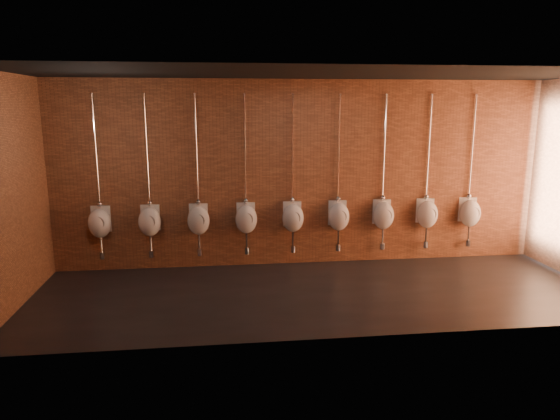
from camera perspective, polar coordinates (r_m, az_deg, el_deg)
The scene contains 11 objects.
ground at distance 7.63m, azimuth 4.47°, elevation -9.41°, with size 8.50×8.50×0.00m, color black.
room_shell at distance 7.15m, azimuth 4.73°, elevation 5.79°, with size 8.54×3.04×3.22m.
urinal_0 at distance 8.78m, azimuth -19.91°, elevation -1.29°, with size 0.41×0.36×2.72m.
urinal_1 at distance 8.63m, azimuth -14.67°, elevation -1.18°, with size 0.41×0.36×2.72m.
urinal_2 at distance 8.55m, azimuth -9.30°, elevation -1.06°, with size 0.41×0.36×2.72m.
urinal_3 at distance 8.56m, azimuth -3.88°, elevation -0.93°, with size 0.41×0.36×2.72m.
urinal_4 at distance 8.63m, azimuth 1.49°, elevation -0.79°, with size 0.41×0.36×2.72m.
urinal_5 at distance 8.79m, azimuth 6.72°, elevation -0.65°, with size 0.41×0.36×2.72m.
urinal_6 at distance 9.01m, azimuth 11.73°, elevation -0.50°, with size 0.41×0.36×2.72m.
urinal_7 at distance 9.30m, azimuth 16.46°, elevation -0.37°, with size 0.41×0.36×2.72m.
urinal_8 at distance 9.64m, azimuth 20.88°, elevation -0.24°, with size 0.41×0.36×2.72m.
Camera 1 is at (-1.43, -6.97, 2.75)m, focal length 32.00 mm.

